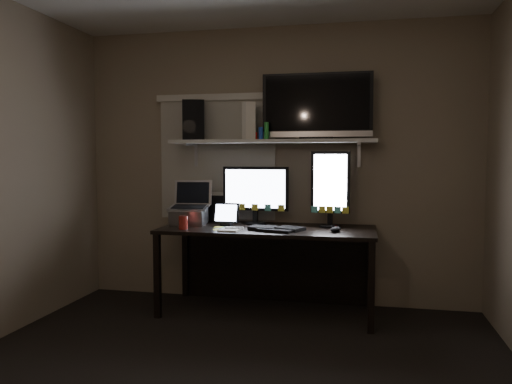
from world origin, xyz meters
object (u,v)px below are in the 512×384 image
(mouse, at_px, (336,229))
(cup, at_px, (183,223))
(speaker, at_px, (194,121))
(tablet, at_px, (226,214))
(keyboard, at_px, (276,228))
(desk, at_px, (270,246))
(monitor_portrait, at_px, (330,189))
(tv, at_px, (317,106))
(game_console, at_px, (250,122))
(laptop, at_px, (189,203))
(monitor_landscape, at_px, (255,195))

(mouse, height_order, cup, cup)
(cup, bearing_deg, speaker, 96.84)
(tablet, distance_m, speaker, 0.91)
(tablet, bearing_deg, keyboard, -11.87)
(desk, bearing_deg, monitor_portrait, 2.68)
(tv, distance_m, game_console, 0.60)
(desk, relative_size, tablet, 7.77)
(desk, relative_size, speaker, 5.09)
(tablet, xyz_separation_m, speaker, (-0.35, 0.16, 0.83))
(monitor_portrait, height_order, mouse, monitor_portrait)
(game_console, bearing_deg, keyboard, -60.62)
(tv, distance_m, speaker, 1.11)
(tv, relative_size, game_console, 2.94)
(tv, relative_size, speaker, 2.66)
(game_console, bearing_deg, tv, -11.53)
(laptop, bearing_deg, monitor_landscape, 11.34)
(mouse, relative_size, game_console, 0.38)
(tablet, distance_m, tv, 1.22)
(desk, distance_m, monitor_landscape, 0.47)
(keyboard, height_order, tv, tv)
(cup, xyz_separation_m, game_console, (0.47, 0.43, 0.85))
(desk, xyz_separation_m, tablet, (-0.37, -0.09, 0.28))
(speaker, bearing_deg, keyboard, -38.63)
(tablet, bearing_deg, monitor_portrait, 12.99)
(cup, height_order, tv, tv)
(desk, bearing_deg, cup, -151.91)
(keyboard, distance_m, tv, 1.11)
(tablet, height_order, laptop, laptop)
(keyboard, height_order, game_console, game_console)
(desk, relative_size, tv, 1.91)
(desk, bearing_deg, laptop, -172.82)
(keyboard, xyz_separation_m, laptop, (-0.81, 0.15, 0.18))
(cup, bearing_deg, monitor_portrait, 17.81)
(monitor_portrait, height_order, game_console, game_console)
(desk, relative_size, laptop, 4.70)
(game_console, bearing_deg, mouse, -36.24)
(mouse, relative_size, laptop, 0.32)
(desk, xyz_separation_m, keyboard, (0.09, -0.24, 0.19))
(laptop, relative_size, speaker, 1.08)
(mouse, bearing_deg, desk, 172.04)
(cup, height_order, speaker, speaker)
(cup, bearing_deg, desk, 28.09)
(monitor_landscape, distance_m, tv, 0.94)
(monitor_portrait, height_order, tablet, monitor_portrait)
(keyboard, distance_m, laptop, 0.84)
(monitor_portrait, height_order, laptop, monitor_portrait)
(cup, bearing_deg, monitor_landscape, 39.79)
(monitor_landscape, distance_m, monitor_portrait, 0.67)
(monitor_portrait, bearing_deg, tv, 156.16)
(keyboard, relative_size, tv, 0.48)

